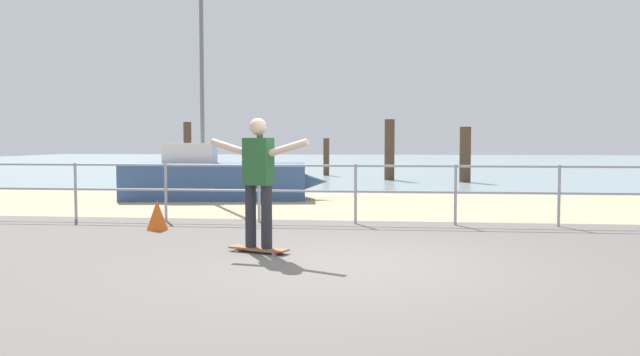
{
  "coord_description": "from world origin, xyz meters",
  "views": [
    {
      "loc": [
        0.4,
        -7.19,
        1.44
      ],
      "look_at": [
        -0.63,
        2.0,
        0.9
      ],
      "focal_mm": 35.33,
      "sensor_mm": 36.0,
      "label": 1
    }
  ],
  "objects_px": {
    "skateboarder": "(258,175)",
    "traffic_cone": "(157,216)",
    "sailboat": "(222,179)",
    "skateboard": "(259,249)"
  },
  "relations": [
    {
      "from": "sailboat",
      "to": "skateboarder",
      "type": "distance_m",
      "value": 7.62
    },
    {
      "from": "skateboarder",
      "to": "traffic_cone",
      "type": "relative_size",
      "value": 3.3
    },
    {
      "from": "skateboard",
      "to": "skateboarder",
      "type": "height_order",
      "value": "skateboarder"
    },
    {
      "from": "sailboat",
      "to": "skateboarder",
      "type": "relative_size",
      "value": 3.27
    },
    {
      "from": "skateboarder",
      "to": "skateboard",
      "type": "bearing_deg",
      "value": 153.43
    },
    {
      "from": "skateboarder",
      "to": "traffic_cone",
      "type": "bearing_deg",
      "value": 138.07
    },
    {
      "from": "sailboat",
      "to": "skateboarder",
      "type": "xyz_separation_m",
      "value": [
        2.44,
        -7.2,
        0.49
      ]
    },
    {
      "from": "sailboat",
      "to": "traffic_cone",
      "type": "height_order",
      "value": "sailboat"
    },
    {
      "from": "skateboarder",
      "to": "traffic_cone",
      "type": "distance_m",
      "value": 2.85
    },
    {
      "from": "skateboard",
      "to": "traffic_cone",
      "type": "bearing_deg",
      "value": 138.07
    }
  ]
}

